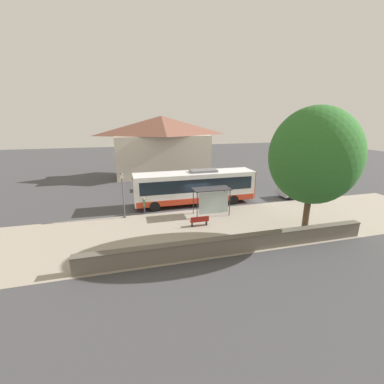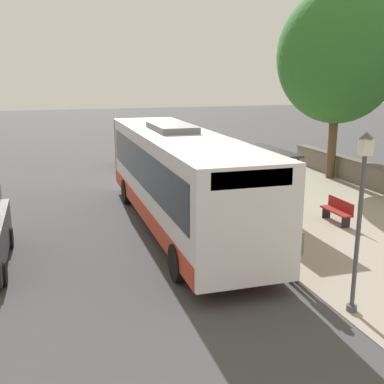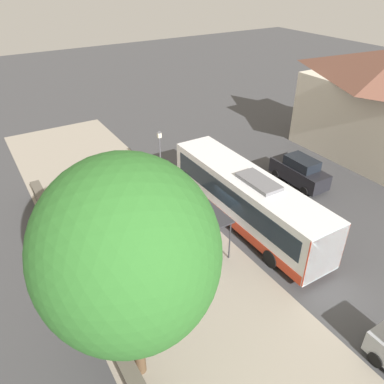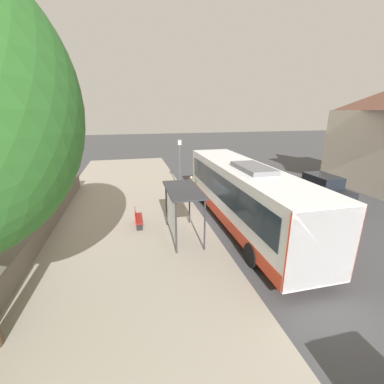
% 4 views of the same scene
% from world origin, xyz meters
% --- Properties ---
extents(ground_plane, '(120.00, 120.00, 0.00)m').
position_xyz_m(ground_plane, '(0.00, 0.00, 0.00)').
color(ground_plane, '#424244').
rests_on(ground_plane, ground).
extents(sidewalk_plaza, '(9.00, 44.00, 0.02)m').
position_xyz_m(sidewalk_plaza, '(-4.50, 0.00, 0.01)').
color(sidewalk_plaza, '#9E9384').
rests_on(sidewalk_plaza, ground).
extents(bus, '(2.76, 12.30, 3.56)m').
position_xyz_m(bus, '(1.80, -0.16, 1.85)').
color(bus, white).
rests_on(bus, ground).
extents(bus_shelter, '(1.59, 3.36, 2.53)m').
position_xyz_m(bus_shelter, '(-1.78, -0.77, 2.09)').
color(bus_shelter, '#2D2D33').
rests_on(bus_shelter, ground).
extents(pedestrian, '(0.34, 0.22, 1.60)m').
position_xyz_m(pedestrian, '(0.17, 5.18, 0.93)').
color(pedestrian, '#2D3347').
rests_on(pedestrian, ground).
extents(bench, '(0.40, 1.55, 0.88)m').
position_xyz_m(bench, '(-3.85, 1.02, 0.47)').
color(bench, maroon).
rests_on(bench, ground).
extents(street_lamp_near, '(0.28, 0.28, 4.12)m').
position_xyz_m(street_lamp_near, '(-0.33, 6.97, 2.45)').
color(street_lamp_near, '#4C4C51').
rests_on(street_lamp_near, ground).
extents(shade_tree, '(6.02, 6.02, 9.47)m').
position_xyz_m(shade_tree, '(-7.95, -5.86, 6.14)').
color(shade_tree, brown).
rests_on(shade_tree, ground).
extents(parked_car_behind_bus, '(1.88, 3.90, 1.93)m').
position_xyz_m(parked_car_behind_bus, '(1.11, -11.89, 0.94)').
color(parked_car_behind_bus, '#9EA0A8').
rests_on(parked_car_behind_bus, ground).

